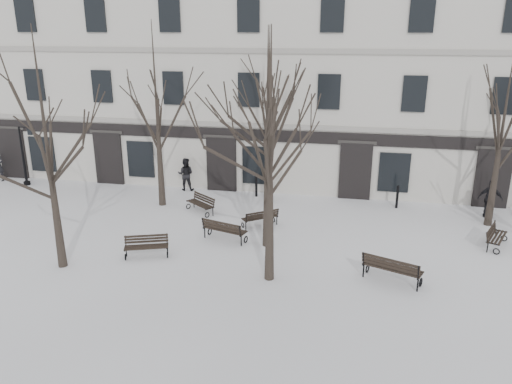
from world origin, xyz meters
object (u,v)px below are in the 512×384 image
(bench_1, at_px, (224,229))
(lamp_post, at_px, (26,151))
(tree_1, at_px, (268,115))
(bench_2, at_px, (392,268))
(bench_3, at_px, (201,203))
(bench_5, at_px, (495,236))
(tree_2, at_px, (271,129))
(bench_4, at_px, (261,217))
(tree_0, at_px, (44,123))
(bench_0, at_px, (146,246))

(bench_1, bearing_deg, lamp_post, -5.68)
(tree_1, height_order, bench_1, tree_1)
(bench_2, distance_m, bench_3, 10.03)
(bench_2, bearing_deg, tree_1, -3.22)
(bench_3, distance_m, lamp_post, 10.99)
(bench_1, height_order, bench_5, bench_1)
(tree_1, bearing_deg, tree_2, -78.06)
(tree_1, xyz_separation_m, bench_4, (-0.62, 1.91, -4.85))
(tree_2, bearing_deg, tree_0, -176.05)
(bench_3, height_order, lamp_post, lamp_post)
(tree_0, height_order, bench_3, tree_0)
(bench_1, xyz_separation_m, bench_3, (-1.94, 3.07, -0.06))
(tree_0, relative_size, bench_1, 4.34)
(tree_2, relative_size, bench_3, 5.17)
(bench_0, distance_m, bench_2, 9.07)
(bench_0, distance_m, lamp_post, 12.54)
(bench_0, bearing_deg, bench_5, -4.16)
(tree_0, distance_m, tree_2, 7.65)
(tree_0, relative_size, bench_2, 4.05)
(tree_0, bearing_deg, bench_2, 5.23)
(tree_0, xyz_separation_m, bench_4, (6.43, 5.20, -4.87))
(tree_2, bearing_deg, bench_1, 129.80)
(bench_3, bearing_deg, tree_0, -79.66)
(tree_1, xyz_separation_m, bench_5, (8.98, 1.71, -4.84))
(bench_0, distance_m, bench_1, 3.24)
(bench_4, bearing_deg, bench_5, 141.69)
(tree_2, xyz_separation_m, bench_2, (4.16, 0.55, -4.75))
(tree_0, bearing_deg, bench_1, 32.79)
(tree_2, xyz_separation_m, bench_4, (-1.21, 4.67, -4.85))
(tree_1, relative_size, bench_3, 5.16)
(bench_4, bearing_deg, lamp_post, -51.41)
(tree_2, height_order, bench_3, tree_2)
(tree_0, relative_size, lamp_post, 2.48)
(tree_0, height_order, bench_5, tree_0)
(bench_3, bearing_deg, tree_2, -16.38)
(bench_1, xyz_separation_m, lamp_post, (-12.58, 5.33, 1.47))
(bench_0, bearing_deg, tree_1, 4.49)
(bench_5, bearing_deg, tree_2, 141.85)
(tree_2, height_order, bench_4, tree_2)
(bench_1, relative_size, bench_4, 1.22)
(lamp_post, bearing_deg, bench_2, -21.77)
(bench_4, xyz_separation_m, bench_5, (9.60, -0.21, 0.01))
(bench_2, height_order, bench_5, bench_2)
(bench_2, bearing_deg, tree_0, 26.95)
(tree_1, height_order, bench_5, tree_1)
(bench_3, bearing_deg, bench_5, 30.98)
(bench_0, bearing_deg, bench_3, 63.95)
(tree_0, height_order, bench_4, tree_0)
(tree_1, height_order, bench_2, tree_1)
(tree_0, distance_m, bench_1, 7.88)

